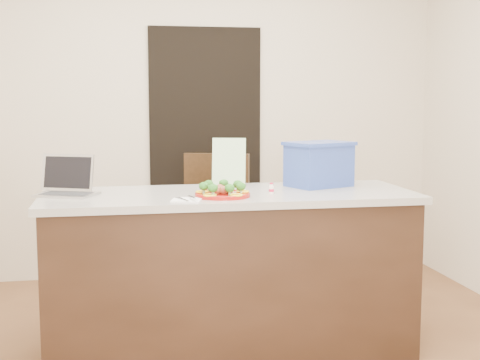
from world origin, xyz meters
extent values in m
plane|color=beige|center=(0.00, 2.00, 1.35)|extent=(4.00, 0.00, 4.00)
plane|color=beige|center=(0.00, -2.00, 1.35)|extent=(4.00, 0.00, 4.00)
cube|color=black|center=(0.10, 1.98, 1.00)|extent=(0.90, 0.02, 2.00)
cube|color=black|center=(0.00, 0.25, 0.44)|extent=(2.00, 0.70, 0.88)
cube|color=beige|center=(0.00, 0.25, 0.90)|extent=(2.06, 0.76, 0.04)
cylinder|color=maroon|center=(-0.06, 0.10, 0.93)|extent=(0.30, 0.30, 0.02)
torus|color=maroon|center=(-0.06, 0.10, 0.94)|extent=(0.29, 0.29, 0.01)
sphere|color=brown|center=(-0.06, 0.10, 0.96)|extent=(0.04, 0.04, 0.04)
sphere|color=brown|center=(-0.09, 0.08, 0.96)|extent=(0.04, 0.04, 0.04)
sphere|color=brown|center=(-0.06, 0.06, 0.96)|extent=(0.04, 0.04, 0.04)
sphere|color=brown|center=(-0.03, 0.09, 0.96)|extent=(0.04, 0.04, 0.04)
sphere|color=brown|center=(-0.03, 0.12, 0.96)|extent=(0.04, 0.04, 0.04)
sphere|color=brown|center=(-0.06, 0.14, 0.96)|extent=(0.04, 0.04, 0.04)
ellipsoid|color=#1A4F15|center=(-0.04, 0.20, 0.98)|extent=(0.05, 0.05, 0.04)
ellipsoid|color=#1A4F15|center=(-0.12, 0.18, 0.98)|extent=(0.05, 0.05, 0.04)
ellipsoid|color=#1A4F15|center=(-0.16, 0.10, 0.98)|extent=(0.05, 0.05, 0.04)
ellipsoid|color=#1A4F15|center=(-0.12, 0.02, 0.98)|extent=(0.05, 0.05, 0.04)
ellipsoid|color=#1A4F15|center=(-0.04, 0.00, 0.98)|extent=(0.05, 0.05, 0.04)
ellipsoid|color=#1A4F15|center=(0.03, 0.06, 0.98)|extent=(0.05, 0.05, 0.04)
ellipsoid|color=#1A4F15|center=(0.03, 0.15, 0.98)|extent=(0.05, 0.05, 0.04)
torus|color=yellow|center=(-0.05, 0.22, 0.94)|extent=(0.07, 0.07, 0.01)
torus|color=yellow|center=(-0.16, 0.15, 0.94)|extent=(0.07, 0.07, 0.01)
torus|color=yellow|center=(-0.14, 0.02, 0.94)|extent=(0.07, 0.07, 0.01)
torus|color=yellow|center=(-0.01, 0.00, 0.94)|extent=(0.07, 0.07, 0.01)
torus|color=yellow|center=(0.05, 0.12, 0.94)|extent=(0.07, 0.07, 0.01)
cube|color=silver|center=(-0.26, 0.01, 0.92)|extent=(0.18, 0.18, 0.01)
cube|color=#B7B7BB|center=(-0.28, -0.01, 0.93)|extent=(0.04, 0.11, 0.00)
cube|color=#B7B7BB|center=(-0.28, 0.05, 0.93)|extent=(0.04, 0.05, 0.00)
cube|color=silver|center=(-0.23, -0.03, 0.93)|extent=(0.03, 0.08, 0.01)
cube|color=#B7B7BB|center=(-0.23, 0.05, 0.93)|extent=(0.03, 0.10, 0.00)
cylinder|color=white|center=(0.22, 0.16, 0.94)|extent=(0.03, 0.03, 0.04)
cylinder|color=white|center=(0.22, 0.16, 0.97)|extent=(0.02, 0.02, 0.01)
cylinder|color=red|center=(0.22, 0.16, 0.98)|extent=(0.02, 0.02, 0.01)
cylinder|color=red|center=(0.22, 0.16, 0.94)|extent=(0.03, 0.03, 0.02)
cube|color=#A6A5AA|center=(-0.88, 0.28, 0.93)|extent=(0.36, 0.32, 0.01)
cube|color=#A6A5AA|center=(-0.88, 0.39, 1.04)|extent=(0.30, 0.17, 0.20)
cube|color=black|center=(-0.88, 0.39, 1.04)|extent=(0.27, 0.15, 0.17)
cube|color=#29292B|center=(-0.88, 0.28, 0.93)|extent=(0.30, 0.24, 0.00)
cube|color=white|center=(0.05, 0.53, 1.06)|extent=(0.20, 0.10, 0.28)
cube|color=#294196|center=(0.57, 0.40, 1.04)|extent=(0.41, 0.36, 0.24)
cube|color=#294196|center=(0.57, 0.40, 1.17)|extent=(0.44, 0.39, 0.02)
cube|color=#352010|center=(0.08, 1.06, 0.50)|extent=(0.59, 0.59, 0.04)
cube|color=#352010|center=(0.08, 1.27, 0.79)|extent=(0.45, 0.20, 0.53)
cylinder|color=#352010|center=(-0.12, 0.86, 0.25)|extent=(0.04, 0.04, 0.50)
cylinder|color=#352010|center=(0.28, 0.86, 0.25)|extent=(0.04, 0.04, 0.50)
cylinder|color=#352010|center=(-0.12, 1.26, 0.25)|extent=(0.04, 0.04, 0.50)
cylinder|color=#352010|center=(0.28, 1.26, 0.25)|extent=(0.04, 0.04, 0.50)
camera|label=1|loc=(-0.62, -3.37, 1.45)|focal=50.00mm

